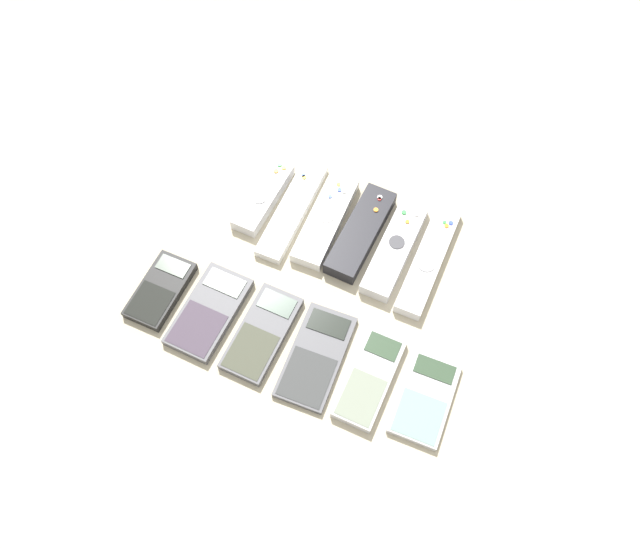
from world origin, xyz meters
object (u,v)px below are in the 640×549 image
calculator_1 (209,312)px  remote_4 (395,248)px  calculator_2 (262,333)px  remote_1 (293,209)px  calculator_4 (370,378)px  remote_3 (361,232)px  remote_5 (429,259)px  calculator_5 (425,398)px  calculator_3 (316,356)px  remote_2 (325,220)px  calculator_0 (160,290)px  remote_0 (263,196)px

calculator_1 → remote_4: bearing=46.1°
calculator_2 → remote_1: bearing=104.4°
remote_4 → calculator_4: size_ratio=1.25×
remote_3 → calculator_2: (-0.07, -0.22, -0.01)m
remote_5 → calculator_5: (0.07, -0.22, -0.00)m
remote_1 → remote_3: remote_3 is taller
calculator_3 → remote_2: bearing=107.3°
remote_3 → calculator_0: 0.34m
remote_4 → calculator_3: bearing=-100.1°
remote_5 → calculator_2: remote_5 is taller
calculator_2 → calculator_1: bearing=-178.2°
remote_5 → calculator_0: size_ratio=1.70×
remote_4 → calculator_5: (0.13, -0.22, -0.01)m
remote_5 → calculator_0: bearing=-148.8°
remote_2 → calculator_1: remote_2 is taller
remote_1 → calculator_2: size_ratio=1.33×
remote_0 → calculator_4: 0.37m
calculator_4 → remote_2: bearing=127.6°
calculator_0 → calculator_5: size_ratio=0.93×
remote_1 → remote_2: (0.06, 0.00, 0.00)m
calculator_3 → calculator_5: 0.17m
calculator_0 → calculator_3: size_ratio=0.77×
calculator_1 → remote_5: bearing=40.1°
remote_1 → calculator_4: bearing=-45.0°
remote_1 → calculator_2: remote_1 is taller
remote_2 → remote_1: bearing=-179.5°
remote_2 → calculator_3: 0.24m
remote_5 → calculator_0: 0.43m
remote_0 → calculator_5: (0.37, -0.23, -0.00)m
remote_0 → remote_4: remote_4 is taller
remote_5 → calculator_1: remote_5 is taller
remote_2 → remote_5: bearing=-2.0°
remote_0 → calculator_0: (-0.07, -0.23, -0.00)m
remote_2 → calculator_3: remote_2 is taller
calculator_1 → calculator_4: calculator_4 is taller
calculator_2 → calculator_5: (0.26, 0.00, -0.00)m
remote_5 → remote_1: bearing=-179.8°
remote_2 → remote_4: bearing=-4.0°
remote_2 → calculator_5: remote_2 is taller
calculator_0 → calculator_1: 0.09m
remote_1 → calculator_2: 0.23m
calculator_1 → calculator_4: 0.27m
remote_4 → calculator_4: remote_4 is taller
remote_0 → calculator_1: 0.23m
remote_2 → calculator_4: (0.17, -0.23, -0.00)m
remote_4 → calculator_0: size_ratio=1.51×
remote_2 → calculator_0: 0.29m
calculator_3 → remote_4: bearing=76.1°
remote_1 → remote_3: 0.12m
remote_0 → calculator_5: 0.43m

